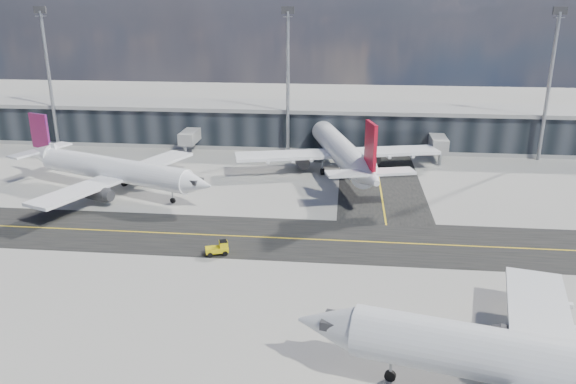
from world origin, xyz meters
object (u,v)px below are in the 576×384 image
Objects in this scene: baggage_tug at (219,248)px; service_van at (320,155)px; airliner_af at (112,169)px; airliner_near at (576,371)px; airliner_redtail at (340,150)px.

service_van is at bearing 148.39° from baggage_tug.
service_van is (32.82, 23.82, -3.01)m from airliner_af.
airliner_af is at bearing -153.35° from baggage_tug.
airliner_near is 74.98m from service_van.
airliner_near reaches higher than airliner_af.
airliner_af is at bearing -138.40° from service_van.
baggage_tug is at bearing -126.02° from airliner_redtail.
airliner_redtail is 39.24m from baggage_tug.
service_van is at bearing 147.29° from airliner_af.
airliner_near is at bearing 32.66° from baggage_tug.
airliner_redtail is 14.34× the size of baggage_tug.
airliner_near is at bearing -88.15° from airliner_redtail.
baggage_tug is 46.96m from service_van.
airliner_af is 12.31× the size of baggage_tug.
airliner_af is 40.66m from service_van.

